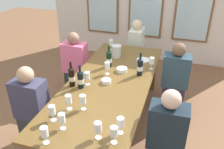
# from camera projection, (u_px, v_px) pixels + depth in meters

# --- Properties ---
(ground_plane) EXTENTS (12.00, 12.00, 0.00)m
(ground_plane) POSITION_uv_depth(u_px,v_px,m) (110.00, 126.00, 3.43)
(ground_plane) COLOR brown
(dining_table) EXTENTS (1.02, 2.57, 0.74)m
(dining_table) POSITION_uv_depth(u_px,v_px,m) (110.00, 85.00, 3.11)
(dining_table) COLOR brown
(dining_table) RESTS_ON ground
(white_plate_0) EXTENTS (0.20, 0.20, 0.01)m
(white_plate_0) POSITION_uv_depth(u_px,v_px,m) (143.00, 60.00, 3.64)
(white_plate_0) COLOR white
(white_plate_0) RESTS_ON dining_table
(metal_pitcher) EXTENTS (0.16, 0.16, 0.19)m
(metal_pitcher) POSITION_uv_depth(u_px,v_px,m) (116.00, 51.00, 3.70)
(metal_pitcher) COLOR silver
(metal_pitcher) RESTS_ON dining_table
(wine_bottle_0) EXTENTS (0.08, 0.08, 0.32)m
(wine_bottle_0) POSITION_uv_depth(u_px,v_px,m) (109.00, 59.00, 3.39)
(wine_bottle_0) COLOR black
(wine_bottle_0) RESTS_ON dining_table
(wine_bottle_1) EXTENTS (0.08, 0.08, 0.32)m
(wine_bottle_1) POSITION_uv_depth(u_px,v_px,m) (140.00, 67.00, 3.17)
(wine_bottle_1) COLOR black
(wine_bottle_1) RESTS_ON dining_table
(wine_bottle_2) EXTENTS (0.08, 0.08, 0.30)m
(wine_bottle_2) POSITION_uv_depth(u_px,v_px,m) (80.00, 79.00, 2.89)
(wine_bottle_2) COLOR black
(wine_bottle_2) RESTS_ON dining_table
(wine_bottle_3) EXTENTS (0.08, 0.08, 0.33)m
(wine_bottle_3) POSITION_uv_depth(u_px,v_px,m) (72.00, 77.00, 2.92)
(wine_bottle_3) COLOR black
(wine_bottle_3) RESTS_ON dining_table
(tasting_bowl_0) EXTENTS (0.15, 0.15, 0.05)m
(tasting_bowl_0) POSITION_uv_depth(u_px,v_px,m) (122.00, 70.00, 3.30)
(tasting_bowl_0) COLOR white
(tasting_bowl_0) RESTS_ON dining_table
(tasting_bowl_1) EXTENTS (0.12, 0.12, 0.05)m
(tasting_bowl_1) POSITION_uv_depth(u_px,v_px,m) (106.00, 81.00, 3.03)
(tasting_bowl_1) COLOR white
(tasting_bowl_1) RESTS_ON dining_table
(wine_glass_0) EXTENTS (0.07, 0.07, 0.17)m
(wine_glass_0) POSITION_uv_depth(u_px,v_px,m) (52.00, 111.00, 2.34)
(wine_glass_0) COLOR white
(wine_glass_0) RESTS_ON dining_table
(wine_glass_1) EXTENTS (0.07, 0.07, 0.17)m
(wine_glass_1) POSITION_uv_depth(u_px,v_px,m) (120.00, 123.00, 2.17)
(wine_glass_1) COLOR white
(wine_glass_1) RESTS_ON dining_table
(wine_glass_2) EXTENTS (0.07, 0.07, 0.17)m
(wine_glass_2) POSITION_uv_depth(u_px,v_px,m) (44.00, 132.00, 2.06)
(wine_glass_2) COLOR white
(wine_glass_2) RESTS_ON dining_table
(wine_glass_3) EXTENTS (0.07, 0.07, 0.17)m
(wine_glass_3) POSITION_uv_depth(u_px,v_px,m) (152.00, 61.00, 3.33)
(wine_glass_3) COLOR white
(wine_glass_3) RESTS_ON dining_table
(wine_glass_4) EXTENTS (0.07, 0.07, 0.17)m
(wine_glass_4) POSITION_uv_depth(u_px,v_px,m) (107.00, 66.00, 3.20)
(wine_glass_4) COLOR white
(wine_glass_4) RESTS_ON dining_table
(wine_glass_5) EXTENTS (0.07, 0.07, 0.17)m
(wine_glass_5) POSITION_uv_depth(u_px,v_px,m) (83.00, 100.00, 2.50)
(wine_glass_5) COLOR white
(wine_glass_5) RESTS_ON dining_table
(wine_glass_6) EXTENTS (0.07, 0.07, 0.17)m
(wine_glass_6) POSITION_uv_depth(u_px,v_px,m) (62.00, 119.00, 2.23)
(wine_glass_6) COLOR white
(wine_glass_6) RESTS_ON dining_table
(wine_glass_7) EXTENTS (0.07, 0.07, 0.17)m
(wine_glass_7) POSITION_uv_depth(u_px,v_px,m) (114.00, 132.00, 2.07)
(wine_glass_7) COLOR white
(wine_glass_7) RESTS_ON dining_table
(wine_glass_8) EXTENTS (0.07, 0.07, 0.17)m
(wine_glass_8) POSITION_uv_depth(u_px,v_px,m) (111.00, 43.00, 3.95)
(wine_glass_8) COLOR white
(wine_glass_8) RESTS_ON dining_table
(wine_glass_9) EXTENTS (0.07, 0.07, 0.17)m
(wine_glass_9) POSITION_uv_depth(u_px,v_px,m) (98.00, 128.00, 2.12)
(wine_glass_9) COLOR white
(wine_glass_9) RESTS_ON dining_table
(wine_glass_10) EXTENTS (0.07, 0.07, 0.17)m
(wine_glass_10) POSITION_uv_depth(u_px,v_px,m) (87.00, 76.00, 2.95)
(wine_glass_10) COLOR white
(wine_glass_10) RESTS_ON dining_table
(wine_glass_11) EXTENTS (0.07, 0.07, 0.17)m
(wine_glass_11) POSITION_uv_depth(u_px,v_px,m) (68.00, 100.00, 2.50)
(wine_glass_11) COLOR white
(wine_glass_11) RESTS_ON dining_table
(seated_person_0) EXTENTS (0.38, 0.24, 1.11)m
(seated_person_0) POSITION_uv_depth(u_px,v_px,m) (32.00, 110.00, 2.89)
(seated_person_0) COLOR #2E3735
(seated_person_0) RESTS_ON ground
(seated_person_1) EXTENTS (0.38, 0.24, 1.11)m
(seated_person_1) POSITION_uv_depth(u_px,v_px,m) (166.00, 139.00, 2.46)
(seated_person_1) COLOR #252A2F
(seated_person_1) RESTS_ON ground
(seated_person_2) EXTENTS (0.38, 0.24, 1.11)m
(seated_person_2) POSITION_uv_depth(u_px,v_px,m) (76.00, 67.00, 3.92)
(seated_person_2) COLOR #282C31
(seated_person_2) RESTS_ON ground
(seated_person_3) EXTENTS (0.38, 0.24, 1.11)m
(seated_person_3) POSITION_uv_depth(u_px,v_px,m) (175.00, 81.00, 3.52)
(seated_person_3) COLOR #332440
(seated_person_3) RESTS_ON ground
(seated_person_4) EXTENTS (0.24, 0.38, 1.11)m
(seated_person_4) POSITION_uv_depth(u_px,v_px,m) (136.00, 50.00, 4.55)
(seated_person_4) COLOR #2A2631
(seated_person_4) RESTS_ON ground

